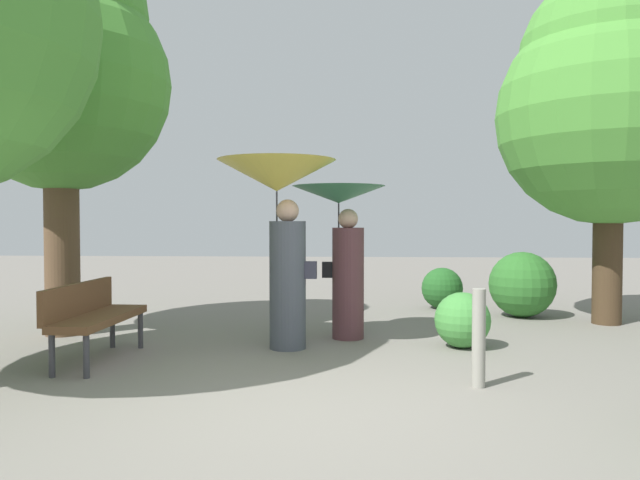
% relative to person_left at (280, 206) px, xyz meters
% --- Properties ---
extents(ground_plane, '(40.00, 40.00, 0.00)m').
position_rel_person_left_xyz_m(ground_plane, '(0.44, -2.21, -1.66)').
color(ground_plane, slate).
extents(person_left, '(1.38, 1.38, 2.20)m').
position_rel_person_left_xyz_m(person_left, '(0.00, 0.00, 0.00)').
color(person_left, '#474C56').
rests_on(person_left, ground).
extents(person_right, '(1.18, 1.18, 1.93)m').
position_rel_person_left_xyz_m(person_right, '(0.72, 0.64, -0.31)').
color(person_right, '#563338').
rests_on(person_right, ground).
extents(park_bench, '(0.52, 1.51, 0.83)m').
position_rel_person_left_xyz_m(park_bench, '(-1.90, -0.77, -1.15)').
color(park_bench, '#38383D').
rests_on(park_bench, ground).
extents(tree_near_right, '(3.17, 3.17, 5.09)m').
position_rel_person_left_xyz_m(tree_near_right, '(4.52, 1.91, 1.61)').
color(tree_near_right, '#42301E').
rests_on(tree_near_right, ground).
extents(tree_mid_left, '(2.82, 2.82, 5.29)m').
position_rel_person_left_xyz_m(tree_mid_left, '(-2.95, 0.65, 1.89)').
color(tree_mid_left, brown).
rests_on(tree_mid_left, ground).
extents(bush_path_left, '(1.01, 1.01, 1.01)m').
position_rel_person_left_xyz_m(bush_path_left, '(3.46, 2.46, -1.15)').
color(bush_path_left, '#2D6B28').
rests_on(bush_path_left, ground).
extents(bush_path_right, '(0.65, 0.65, 0.65)m').
position_rel_person_left_xyz_m(bush_path_right, '(2.14, 0.14, -1.33)').
color(bush_path_right, '#428C3D').
rests_on(bush_path_right, ground).
extents(bush_behind_bench, '(0.70, 0.70, 0.70)m').
position_rel_person_left_xyz_m(bush_behind_bench, '(2.35, 3.28, -1.31)').
color(bush_behind_bench, '#235B23').
rests_on(bush_behind_bench, ground).
extents(path_marker_post, '(0.12, 0.12, 0.88)m').
position_rel_person_left_xyz_m(path_marker_post, '(1.98, -1.52, -1.22)').
color(path_marker_post, gray).
rests_on(path_marker_post, ground).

